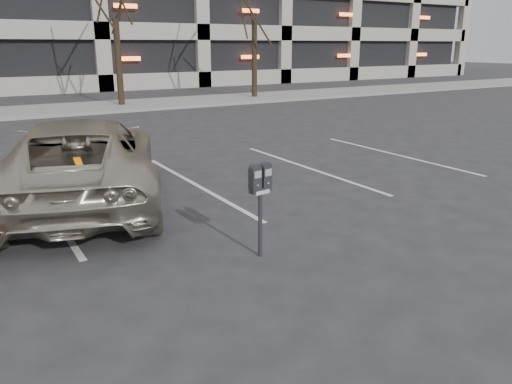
% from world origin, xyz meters
% --- Properties ---
extents(ground, '(140.00, 140.00, 0.00)m').
position_xyz_m(ground, '(0.00, 0.00, 0.00)').
color(ground, '#28282B').
rests_on(ground, ground).
extents(sidewalk, '(80.00, 4.00, 0.12)m').
position_xyz_m(sidewalk, '(0.00, 16.00, 0.06)').
color(sidewalk, gray).
rests_on(sidewalk, ground).
extents(stall_lines, '(16.90, 5.20, 0.00)m').
position_xyz_m(stall_lines, '(-1.40, 2.30, 0.01)').
color(stall_lines, silver).
rests_on(stall_lines, ground).
extents(parking_meter, '(0.33, 0.16, 1.25)m').
position_xyz_m(parking_meter, '(0.67, -1.34, 0.96)').
color(parking_meter, black).
rests_on(parking_meter, ground).
extents(suv_silver, '(4.00, 5.92, 1.51)m').
position_xyz_m(suv_silver, '(-0.78, 2.30, 0.75)').
color(suv_silver, '#BDB5A1').
rests_on(suv_silver, ground).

